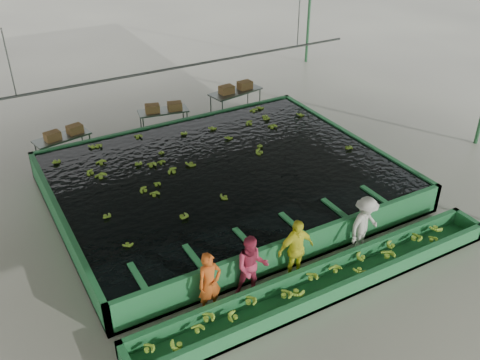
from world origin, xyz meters
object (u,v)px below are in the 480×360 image
sorting_trough (324,283)px  packing_table_left (64,148)px  box_stack_mid (164,111)px  packing_table_mid (164,121)px  worker_c (296,250)px  box_stack_right (236,91)px  worker_d (365,225)px  box_stack_left (65,136)px  worker_b (252,267)px  flotation_tank (224,181)px  worker_a (210,283)px  packing_table_right (236,102)px

sorting_trough → packing_table_left: bearing=110.9°
box_stack_mid → packing_table_mid: bearing=93.4°
sorting_trough → worker_c: size_ratio=5.92×
packing_table_left → box_stack_right: bearing=3.6°
worker_d → box_stack_left: worker_d is taller
worker_b → box_stack_mid: 9.50m
worker_b → worker_c: (1.24, 0.00, 0.02)m
sorting_trough → worker_d: worker_d is taller
worker_d → box_stack_mid: size_ratio=1.19×
worker_b → sorting_trough: bearing=-4.8°
packing_table_mid → worker_d: bearing=-79.6°
worker_c → box_stack_mid: (0.44, 9.35, 0.00)m
flotation_tank → sorting_trough: size_ratio=1.00×
worker_d → worker_a: bearing=165.9°
worker_d → packing_table_mid: 9.59m
worker_d → packing_table_mid: (-1.73, 9.42, -0.39)m
flotation_tank → box_stack_left: bearing=127.9°
flotation_tank → worker_b: worker_b is taller
worker_c → box_stack_left: 9.61m
packing_table_left → box_stack_mid: box_stack_mid is taller
packing_table_right → box_stack_right: (0.00, -0.02, 0.50)m
worker_b → box_stack_mid: worker_b is taller
flotation_tank → worker_d: 4.70m
flotation_tank → packing_table_mid: (0.12, 5.12, -0.03)m
worker_d → box_stack_right: bearing=67.2°
packing_table_mid → packing_table_right: bearing=1.2°
worker_b → packing_table_mid: bearing=102.4°
flotation_tank → worker_c: bearing=-94.2°
packing_table_left → worker_b: bearing=-76.3°
packing_table_mid → flotation_tank: bearing=-91.4°
packing_table_right → box_stack_left: box_stack_left is taller
sorting_trough → box_stack_mid: bearing=89.3°
box_stack_left → box_stack_right: 6.98m
packing_table_right → box_stack_left: 6.99m
flotation_tank → worker_a: 5.06m
worker_d → packing_table_mid: bearing=86.3°
worker_c → packing_table_left: worker_c is taller
sorting_trough → packing_table_mid: bearing=89.3°
worker_a → worker_d: (4.51, 0.00, 0.02)m
worker_c → worker_d: worker_c is taller
flotation_tank → worker_c: worker_c is taller
worker_d → packing_table_left: bearing=107.8°
box_stack_left → packing_table_right: bearing=4.0°
worker_c → packing_table_right: bearing=70.4°
flotation_tank → worker_c: size_ratio=5.92×
sorting_trough → packing_table_right: (3.30, 10.29, 0.25)m
packing_table_mid → box_stack_left: 3.84m
box_stack_right → packing_table_left: bearing=-176.4°
packing_table_right → worker_b: bearing=-117.1°
worker_d → packing_table_right: (1.44, 9.49, -0.32)m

